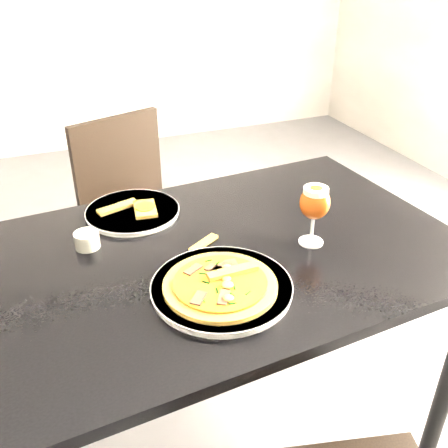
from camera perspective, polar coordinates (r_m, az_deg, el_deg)
name	(u,v)px	position (r m, az deg, el deg)	size (l,w,h in m)	color
dining_table	(228,275)	(1.34, 0.46, -5.89)	(1.25, 0.88, 0.75)	black
chair_far	(138,217)	(2.03, -9.80, 0.76)	(0.50, 0.50, 0.86)	black
plate_main	(222,288)	(1.13, -0.27, -7.29)	(0.32, 0.32, 0.02)	white
pizza	(221,284)	(1.12, -0.39, -6.87)	(0.26, 0.26, 0.03)	#A17126
plate_second	(133,212)	(1.46, -10.40, 1.39)	(0.27, 0.27, 0.01)	white
crust_scraps	(136,208)	(1.45, -10.03, 1.81)	(0.17, 0.13, 0.01)	#A17126
loose_crust	(204,243)	(1.30, -2.34, -2.19)	(0.10, 0.02, 0.01)	#A17126
sauce_cup	(87,239)	(1.32, -15.41, -1.70)	(0.06, 0.06, 0.04)	#B4B4A2
beer_glass	(315,203)	(1.27, 10.34, 2.38)	(0.08, 0.08, 0.16)	silver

